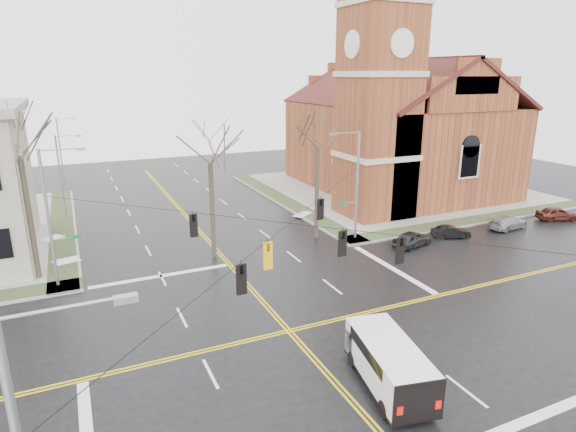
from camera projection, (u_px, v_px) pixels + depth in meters
name	position (u px, v px, depth m)	size (l,w,h in m)	color
ground	(289.00, 331.00, 26.36)	(120.00, 120.00, 0.00)	black
sidewalks	(289.00, 330.00, 26.34)	(80.00, 80.00, 0.17)	gray
road_markings	(289.00, 331.00, 26.36)	(100.00, 100.00, 0.01)	gold
church	(394.00, 120.00, 55.44)	(24.28, 27.48, 27.50)	brown
signal_pole_ne	(355.00, 182.00, 39.49)	(2.75, 0.22, 9.00)	gray
signal_pole_nw	(51.00, 215.00, 30.44)	(2.75, 0.22, 9.00)	gray
span_wires	(289.00, 223.00, 24.59)	(23.02, 23.02, 0.03)	black
traffic_signals	(295.00, 241.00, 24.22)	(8.21, 8.26, 1.30)	black
streetlight_north_a	(62.00, 174.00, 45.22)	(2.30, 0.20, 8.00)	gray
streetlight_north_b	(61.00, 146.00, 62.65)	(2.30, 0.20, 8.00)	gray
cargo_van	(387.00, 359.00, 21.54)	(3.29, 5.96, 2.14)	white
parked_car_a	(412.00, 239.00, 39.09)	(1.51, 3.76, 1.28)	black
parked_car_b	(451.00, 232.00, 41.12)	(1.12, 3.22, 1.06)	black
parked_car_c	(508.00, 222.00, 43.54)	(1.69, 4.16, 1.21)	gray
parked_car_d	(557.00, 214.00, 46.04)	(1.54, 3.82, 1.30)	#461914
tree_nw_far	(18.00, 147.00, 30.40)	(4.00, 4.00, 12.55)	#332B20
tree_nw_near	(210.00, 158.00, 35.06)	(4.00, 4.00, 10.53)	#332B20
tree_ne	(318.00, 141.00, 38.72)	(4.00, 4.00, 11.50)	#332B20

